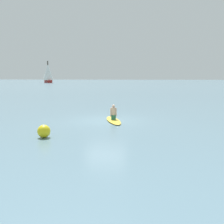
{
  "coord_description": "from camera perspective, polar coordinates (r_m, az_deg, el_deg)",
  "views": [
    {
      "loc": [
        -2.4,
        16.82,
        2.79
      ],
      "look_at": [
        -0.45,
        0.32,
        0.59
      ],
      "focal_mm": 43.44,
      "sensor_mm": 36.0,
      "label": 1
    }
  ],
  "objects": [
    {
      "name": "sailboat_near_right",
      "position": [
        118.45,
        -13.33,
        8.09
      ],
      "size": [
        6.16,
        6.37,
        9.12
      ],
      "rotation": [
        0.0,
        0.0,
        -0.99
      ],
      "color": "maroon",
      "rests_on": "ground"
    },
    {
      "name": "ground_plane",
      "position": [
        17.22,
        -1.36,
        -1.78
      ],
      "size": [
        400.0,
        400.0,
        0.0
      ],
      "primitive_type": "plane",
      "color": "slate"
    },
    {
      "name": "person_paddler",
      "position": [
        16.85,
        0.3,
        -0.16
      ],
      "size": [
        0.41,
        0.36,
        0.93
      ],
      "rotation": [
        0.0,
        0.0,
        1.85
      ],
      "color": "#26664C",
      "rests_on": "surfboard"
    },
    {
      "name": "surfboard",
      "position": [
        16.92,
        0.3,
        -1.76
      ],
      "size": [
        1.6,
        3.37,
        0.11
      ],
      "primitive_type": "ellipsoid",
      "rotation": [
        0.0,
        0.0,
        1.85
      ],
      "color": "gold",
      "rests_on": "ground"
    },
    {
      "name": "buoy_marker",
      "position": [
        12.76,
        -14.15,
        -3.95
      ],
      "size": [
        0.59,
        0.59,
        0.59
      ],
      "primitive_type": "sphere",
      "color": "yellow",
      "rests_on": "ground"
    }
  ]
}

